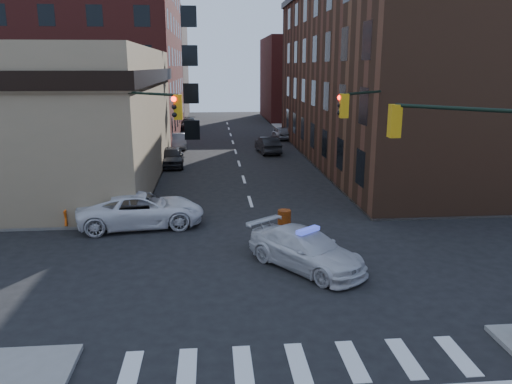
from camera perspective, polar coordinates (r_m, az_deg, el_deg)
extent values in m
plane|color=black|center=(20.33, 1.56, -8.52)|extent=(140.00, 140.00, 0.00)
cube|color=gray|center=(55.96, -26.94, 4.67)|extent=(34.00, 54.50, 0.15)
cube|color=gray|center=(57.75, 20.95, 5.53)|extent=(34.00, 54.50, 0.15)
cube|color=#581E1B|center=(60.99, -21.57, 17.16)|extent=(25.00, 25.00, 24.00)
cube|color=#4E2F1F|center=(43.85, 15.59, 12.58)|extent=(14.00, 34.00, 14.00)
cube|color=brown|center=(81.79, -15.25, 13.82)|extent=(20.00, 18.00, 16.00)
cube|color=#581E1B|center=(78.34, 7.03, 12.74)|extent=(16.00, 16.00, 12.00)
cylinder|color=black|center=(15.81, 23.18, 8.72)|extent=(3.27, 3.27, 0.12)
cube|color=#BF8C0C|center=(16.65, 15.57, 7.82)|extent=(0.35, 0.35, 1.05)
sphere|color=#FF0C05|center=(16.82, 15.96, 9.05)|extent=(0.22, 0.22, 0.22)
sphere|color=black|center=(16.85, 15.89, 7.94)|extent=(0.22, 0.22, 0.22)
sphere|color=black|center=(16.88, 15.81, 6.83)|extent=(0.22, 0.22, 0.22)
cylinder|color=black|center=(25.61, -15.43, 5.38)|extent=(0.20, 0.20, 8.00)
cylinder|color=black|center=(26.41, -14.90, -2.68)|extent=(0.44, 0.44, 0.50)
cylinder|color=black|center=(23.55, -12.64, 10.94)|extent=(3.27, 3.27, 0.12)
cube|color=#BF8C0C|center=(21.85, -8.90, 9.57)|extent=(0.35, 0.35, 1.05)
sphere|color=#FF0C05|center=(21.68, -9.38, 10.44)|extent=(0.22, 0.22, 0.22)
sphere|color=black|center=(21.71, -9.34, 9.57)|extent=(0.22, 0.22, 0.22)
sphere|color=black|center=(21.73, -9.31, 8.71)|extent=(0.22, 0.22, 0.22)
cylinder|color=black|center=(26.76, 14.71, 5.78)|extent=(0.20, 0.20, 8.00)
cylinder|color=black|center=(27.53, 14.23, -1.95)|extent=(0.44, 0.44, 0.50)
cylinder|color=black|center=(24.51, 12.77, 11.05)|extent=(3.27, 3.27, 0.12)
cube|color=#BF8C0C|center=(22.57, 10.03, 9.66)|extent=(0.35, 0.35, 1.05)
sphere|color=#FF0C05|center=(22.66, 9.58, 10.59)|extent=(0.22, 0.22, 0.22)
sphere|color=black|center=(22.68, 9.54, 9.76)|extent=(0.22, 0.22, 0.22)
sphere|color=black|center=(22.71, 9.51, 8.93)|extent=(0.22, 0.22, 0.22)
cylinder|color=black|center=(46.11, 7.16, 6.11)|extent=(0.24, 0.24, 2.60)
sphere|color=#8C4914|center=(45.87, 7.24, 8.64)|extent=(3.00, 3.00, 3.00)
cylinder|color=black|center=(53.89, 5.37, 7.32)|extent=(0.24, 0.24, 2.60)
sphere|color=#8C4914|center=(53.69, 5.42, 9.49)|extent=(3.00, 3.00, 3.00)
imported|color=silver|center=(20.06, 5.74, -6.57)|extent=(4.89, 5.49, 1.53)
imported|color=white|center=(25.66, -12.95, -1.98)|extent=(6.52, 3.67, 1.72)
imported|color=black|center=(40.71, -9.60, 4.00)|extent=(2.04, 4.67, 1.57)
imported|color=gray|center=(49.68, -8.88, 5.77)|extent=(1.85, 4.45, 1.43)
imported|color=black|center=(64.66, -7.71, 7.73)|extent=(2.09, 4.95, 1.43)
imported|color=black|center=(46.38, 1.37, 5.42)|extent=(2.12, 4.84, 1.55)
imported|color=gray|center=(55.49, 2.96, 6.78)|extent=(1.86, 4.22, 1.41)
imported|color=black|center=(27.74, -20.90, -1.19)|extent=(0.67, 0.55, 1.57)
imported|color=black|center=(26.84, -19.78, -1.56)|extent=(0.93, 0.82, 1.60)
imported|color=#1E252D|center=(30.23, -25.85, -0.09)|extent=(1.25, 0.83, 1.97)
cylinder|color=red|center=(24.14, 3.25, -3.39)|extent=(0.84, 0.84, 1.13)
cylinder|color=#DB550A|center=(26.73, -10.45, -2.08)|extent=(0.60, 0.60, 0.94)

